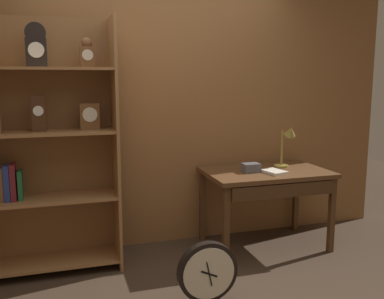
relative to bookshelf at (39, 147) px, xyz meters
name	(u,v)px	position (x,y,z in m)	size (l,w,h in m)	color
back_wood_panel	(159,110)	(1.08, 0.36, 0.25)	(4.80, 0.05, 2.60)	brown
bookshelf	(39,147)	(0.00, 0.00, 0.00)	(1.19, 0.40, 2.10)	#9E6B3D
workbench	(267,180)	(2.01, -0.09, -0.39)	(1.15, 0.73, 0.75)	brown
desk_lamp	(287,142)	(2.26, -0.01, -0.05)	(0.20, 0.20, 0.42)	olive
toolbox_small	(251,168)	(1.84, -0.09, -0.27)	(0.16, 0.12, 0.08)	#595960
open_repair_manual	(274,172)	(2.02, -0.20, -0.29)	(0.16, 0.22, 0.03)	silver
round_clock_large	(208,274)	(1.11, -0.97, -0.81)	(0.44, 0.11, 0.48)	black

